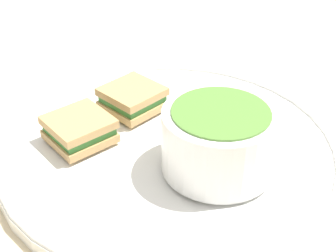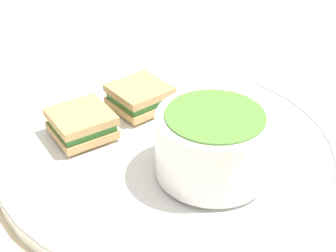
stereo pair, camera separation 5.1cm
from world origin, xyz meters
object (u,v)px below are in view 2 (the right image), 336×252
at_px(sandwich_half_far, 82,123).
at_px(spoon, 229,106).
at_px(soup_bowl, 213,143).
at_px(sandwich_half_near, 140,96).

bearing_deg(sandwich_half_far, spoon, 52.30).
xyz_separation_m(soup_bowl, spoon, (-0.04, 0.12, -0.03)).
relative_size(soup_bowl, sandwich_half_far, 1.37).
bearing_deg(soup_bowl, sandwich_half_far, -169.94).
height_order(spoon, sandwich_half_far, sandwich_half_far).
relative_size(soup_bowl, sandwich_half_near, 1.44).
relative_size(sandwich_half_near, sandwich_half_far, 0.95).
bearing_deg(sandwich_half_near, soup_bowl, -22.78).
bearing_deg(spoon, soup_bowl, 133.56).
bearing_deg(sandwich_half_near, sandwich_half_far, -100.94).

